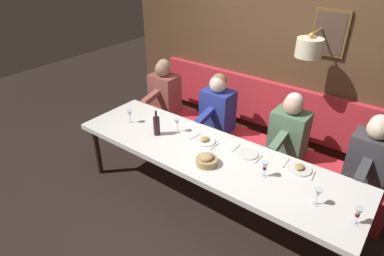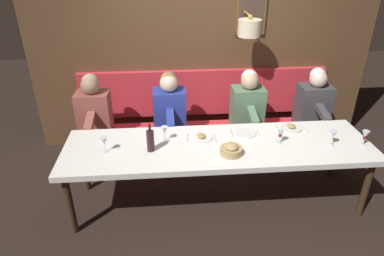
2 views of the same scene
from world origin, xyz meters
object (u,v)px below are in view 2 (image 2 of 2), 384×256
Objects in this scene: wine_glass_2 at (280,133)px; wine_glass_3 at (333,135)px; wine_glass_1 at (104,142)px; wine_glass_4 at (164,131)px; diner_near at (248,103)px; wine_glass_0 at (365,135)px; dining_table at (218,149)px; wine_bottle at (150,140)px; bread_bowl at (231,150)px; diner_nearest at (314,100)px; diner_far at (93,108)px; diner_middle at (170,105)px.

wine_glass_2 is 1.00× the size of wine_glass_3.
wine_glass_4 is (0.18, -0.59, 0.00)m from wine_glass_1.
wine_glass_4 is (-0.75, 1.06, 0.04)m from diner_near.
wine_glass_0 and wine_glass_2 have the same top height.
wine_glass_0 reaches higher than dining_table.
wine_bottle reaches higher than wine_glass_2.
wine_glass_0 reaches higher than bread_bowl.
diner_nearest is at bearing -57.29° from dining_table.
wine_glass_0 is at bearing -135.98° from diner_near.
wine_glass_2 is at bearing 81.21° from wine_glass_3.
diner_near is at bearing -90.00° from diner_far.
wine_bottle is (0.07, 2.18, 0.00)m from wine_glass_0.
wine_glass_3 is 0.55× the size of wine_bottle.
wine_glass_4 is at bearing 82.17° from wine_glass_3.
wine_glass_2 and wine_glass_3 have the same top height.
wine_glass_3 is 1.00× the size of wine_glass_4.
wine_glass_1 is 2.31m from wine_glass_3.
wine_glass_1 is at bearing 83.28° from bread_bowl.
diner_near is 2.64× the size of wine_bottle.
diner_nearest reaches higher than wine_glass_3.
diner_far is at bearing 90.00° from diner_near.
wine_glass_1 is 1.00× the size of wine_glass_2.
diner_nearest is 4.82× the size of wine_glass_4.
wine_glass_3 is at bearing -110.90° from diner_far.
dining_table is 1.18m from wine_glass_3.
wine_bottle is at bearing 167.34° from diner_middle.
dining_table is 19.44× the size of wine_glass_3.
wine_glass_2 is 0.57m from bread_bowl.
wine_glass_1 is 0.55× the size of wine_bottle.
diner_near is 1.18m from wine_glass_3.
wine_glass_0 is (-1.01, -1.97, 0.04)m from diner_middle.
dining_table is 19.44× the size of wine_glass_1.
wine_bottle reaches higher than bread_bowl.
bread_bowl is (-0.17, 0.54, -0.07)m from wine_glass_2.
wine_bottle is (-0.94, 1.20, 0.04)m from diner_near.
wine_glass_4 is at bearing 125.20° from diner_near.
bread_bowl is (-0.19, -0.09, 0.10)m from dining_table.
diner_middle is 4.82× the size of wine_glass_1.
diner_near is at bearing -90.00° from diner_middle.
diner_far reaches higher than wine_glass_4.
wine_glass_3 is 1.73m from wine_glass_4.
diner_nearest is 1.00× the size of diner_far.
diner_middle reaches higher than wine_glass_4.
wine_glass_2 is 1.33m from wine_bottle.
wine_glass_0 is at bearing -97.42° from wine_glass_4.
wine_glass_4 is 0.24m from wine_bottle.
wine_bottle is at bearing 114.47° from diner_nearest.
wine_glass_2 is at bearing -89.26° from wine_glass_1.
wine_bottle is at bearing 94.90° from dining_table.
dining_table is at bearing 150.18° from diner_near.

